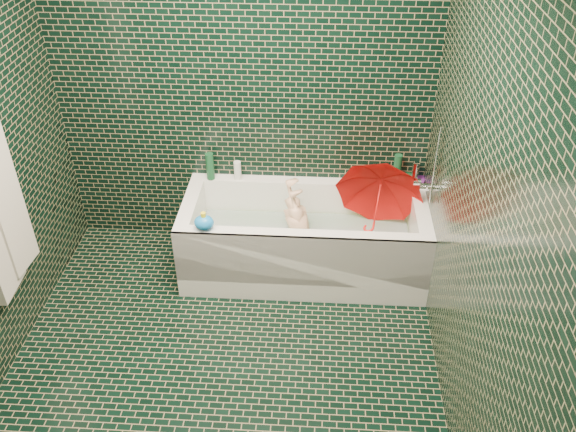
# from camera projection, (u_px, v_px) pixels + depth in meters

# --- Properties ---
(floor) EXTENTS (2.80, 2.80, 0.00)m
(floor) POSITION_uv_depth(u_px,v_px,m) (222.00, 372.00, 3.69)
(floor) COLOR black
(floor) RESTS_ON ground
(wall_back) EXTENTS (2.80, 0.00, 2.80)m
(wall_back) POSITION_uv_depth(u_px,v_px,m) (242.00, 86.00, 4.11)
(wall_back) COLOR black
(wall_back) RESTS_ON floor
(wall_right) EXTENTS (0.00, 2.80, 2.80)m
(wall_right) POSITION_uv_depth(u_px,v_px,m) (477.00, 211.00, 2.90)
(wall_right) COLOR black
(wall_right) RESTS_ON floor
(bathtub) EXTENTS (1.70, 0.75, 0.55)m
(bathtub) POSITION_uv_depth(u_px,v_px,m) (304.00, 246.00, 4.36)
(bathtub) COLOR white
(bathtub) RESTS_ON floor
(bath_mat) EXTENTS (1.35, 0.47, 0.01)m
(bath_mat) POSITION_uv_depth(u_px,v_px,m) (304.00, 250.00, 4.41)
(bath_mat) COLOR green
(bath_mat) RESTS_ON bathtub
(water) EXTENTS (1.48, 0.53, 0.00)m
(water) POSITION_uv_depth(u_px,v_px,m) (304.00, 234.00, 4.33)
(water) COLOR silver
(water) RESTS_ON bathtub
(faucet) EXTENTS (0.18, 0.19, 0.55)m
(faucet) POSITION_uv_depth(u_px,v_px,m) (429.00, 182.00, 4.00)
(faucet) COLOR silver
(faucet) RESTS_ON wall_right
(child) EXTENTS (0.85, 0.42, 0.32)m
(child) POSITION_uv_depth(u_px,v_px,m) (302.00, 233.00, 4.33)
(child) COLOR beige
(child) RESTS_ON bathtub
(umbrella) EXTENTS (0.79, 0.79, 0.78)m
(umbrella) POSITION_uv_depth(u_px,v_px,m) (377.00, 203.00, 4.18)
(umbrella) COLOR red
(umbrella) RESTS_ON bathtub
(soap_bottle_a) EXTENTS (0.14, 0.14, 0.27)m
(soap_bottle_a) POSITION_uv_depth(u_px,v_px,m) (403.00, 185.00, 4.40)
(soap_bottle_a) COLOR white
(soap_bottle_a) RESTS_ON bathtub
(soap_bottle_b) EXTENTS (0.11, 0.11, 0.19)m
(soap_bottle_b) POSITION_uv_depth(u_px,v_px,m) (417.00, 186.00, 4.38)
(soap_bottle_b) COLOR #60207B
(soap_bottle_b) RESTS_ON bathtub
(soap_bottle_c) EXTENTS (0.15, 0.15, 0.18)m
(soap_bottle_c) POSITION_uv_depth(u_px,v_px,m) (407.00, 185.00, 4.39)
(soap_bottle_c) COLOR #134525
(soap_bottle_c) RESTS_ON bathtub
(bottle_right_tall) EXTENTS (0.07, 0.07, 0.24)m
(bottle_right_tall) POSITION_uv_depth(u_px,v_px,m) (397.00, 170.00, 4.33)
(bottle_right_tall) COLOR #134525
(bottle_right_tall) RESTS_ON bathtub
(bottle_right_pump) EXTENTS (0.06, 0.06, 0.19)m
(bottle_right_pump) POSITION_uv_depth(u_px,v_px,m) (415.00, 174.00, 4.34)
(bottle_right_pump) COLOR silver
(bottle_right_pump) RESTS_ON bathtub
(bottle_left_tall) EXTENTS (0.07, 0.07, 0.21)m
(bottle_left_tall) POSITION_uv_depth(u_px,v_px,m) (210.00, 166.00, 4.41)
(bottle_left_tall) COLOR #134525
(bottle_left_tall) RESTS_ON bathtub
(bottle_left_short) EXTENTS (0.07, 0.07, 0.14)m
(bottle_left_short) POSITION_uv_depth(u_px,v_px,m) (238.00, 170.00, 4.42)
(bottle_left_short) COLOR white
(bottle_left_short) RESTS_ON bathtub
(rubber_duck) EXTENTS (0.11, 0.07, 0.09)m
(rubber_duck) POSITION_uv_depth(u_px,v_px,m) (392.00, 179.00, 4.38)
(rubber_duck) COLOR yellow
(rubber_duck) RESTS_ON bathtub
(bath_toy) EXTENTS (0.15, 0.14, 0.13)m
(bath_toy) POSITION_uv_depth(u_px,v_px,m) (204.00, 222.00, 3.92)
(bath_toy) COLOR blue
(bath_toy) RESTS_ON bathtub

